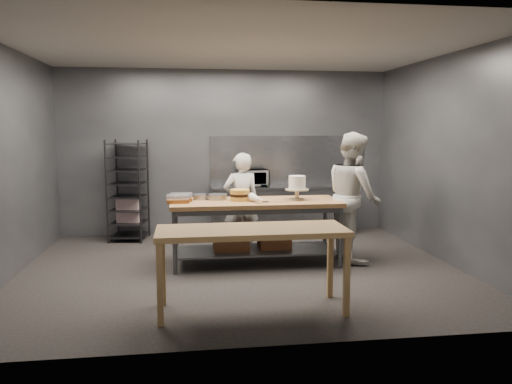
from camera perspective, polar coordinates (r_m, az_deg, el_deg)
ground at (r=7.03m, az=-1.72°, el=-8.77°), size 6.00×6.00×0.00m
back_wall at (r=9.25m, az=-3.45°, el=4.55°), size 6.00×0.04×3.00m
work_table at (r=7.17m, az=-0.34°, el=-3.73°), size 2.40×0.90×0.92m
near_counter at (r=5.28m, az=-0.48°, el=-5.08°), size 2.00×0.70×0.90m
back_counter at (r=9.18m, az=3.00°, el=-2.05°), size 2.60×0.60×0.90m
splashback_panel at (r=9.37m, az=2.69°, el=3.68°), size 2.60×0.02×0.90m
speed_rack at (r=8.93m, az=-14.41°, el=0.09°), size 0.69×0.73×1.75m
chef_behind at (r=7.83m, az=-1.69°, el=-1.22°), size 0.62×0.46×1.57m
chef_right at (r=7.49m, az=11.08°, el=-0.48°), size 0.74×0.94×1.89m
microwave at (r=9.01m, az=-0.33°, el=1.63°), size 0.54×0.37×0.30m
frosted_cake_stand at (r=7.18m, az=4.72°, el=0.84°), size 0.34×0.34×0.35m
layer_cake at (r=7.09m, az=-1.85°, el=-0.35°), size 0.28×0.28×0.16m
cake_pans at (r=7.22m, az=-6.37°, el=-0.60°), size 0.79×0.37×0.07m
piping_bag at (r=6.87m, az=0.16°, el=-0.76°), size 0.23×0.40×0.12m
offset_spatula at (r=6.94m, az=1.79°, el=-1.14°), size 0.36×0.02×0.02m
pastry_clamshells at (r=7.05m, az=-8.72°, el=-0.68°), size 0.35×0.38×0.11m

